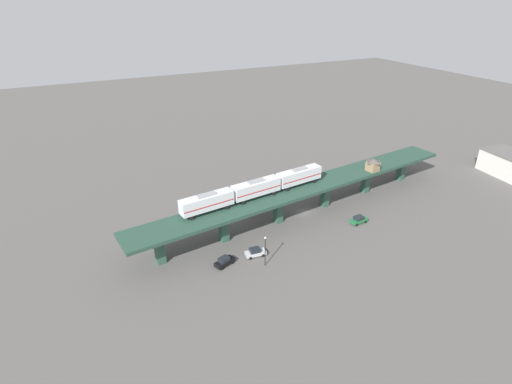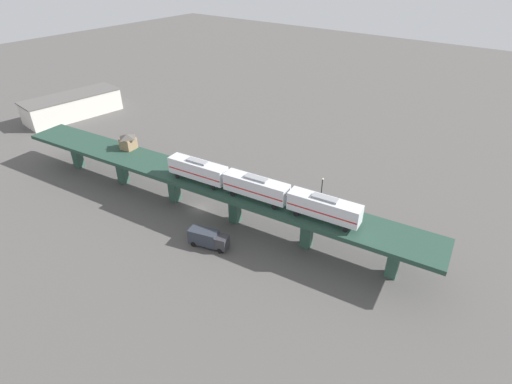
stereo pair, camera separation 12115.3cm
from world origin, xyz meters
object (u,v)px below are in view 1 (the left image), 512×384
Objects in this scene: street_car_silver at (255,252)px; street_lamp at (265,249)px; subway_train at (256,188)px; delivery_truck at (258,201)px; street_car_black at (224,261)px; street_car_green at (359,220)px; signal_hut at (373,164)px.

street_lamp reaches higher than street_car_silver.
subway_train is at bearing 160.47° from street_lamp.
street_lamp reaches higher than delivery_truck.
street_car_silver is at bearing -174.78° from street_lamp.
street_lamp is (14.81, -5.25, -6.01)m from subway_train.
delivery_truck is at bearing 151.88° from street_car_silver.
street_car_black is 8.92m from street_lamp.
street_lamp is (4.83, -28.19, 3.17)m from street_car_green.
street_lamp reaches higher than street_car_black.
street_car_green is at bearing 66.48° from subway_train.
street_car_green is 0.60× the size of delivery_truck.
delivery_truck is 24.98m from street_lamp.
subway_train reaches higher than street_lamp.
street_car_green is at bearing 91.70° from street_car_black.
street_car_green is 28.56m from street_car_silver.
signal_hut is at bearing 130.75° from street_car_green.
signal_hut is 42.86m from street_car_silver.
signal_hut reaches higher than street_lamp.
street_car_silver is (10.98, -5.60, -9.18)m from subway_train.
street_lamp is (3.77, 7.44, 3.17)m from street_car_black.
subway_train is 15.37m from street_car_silver.
signal_hut is 0.47× the size of delivery_truck.
street_car_silver is at bearing -28.12° from delivery_truck.
street_car_black is 7.09m from street_car_silver.
signal_hut reaches higher than street_car_black.
street_car_black is 25.74m from delivery_truck.
subway_train is at bearing -89.50° from signal_hut.
signal_hut is 17.88m from street_car_green.
subway_train is 16.83m from street_lamp.
street_car_black and street_car_silver have the same top height.
signal_hut is 0.78× the size of street_car_silver.
street_car_green is 0.99× the size of street_car_silver.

